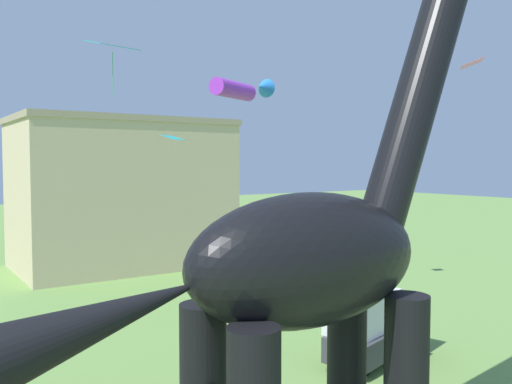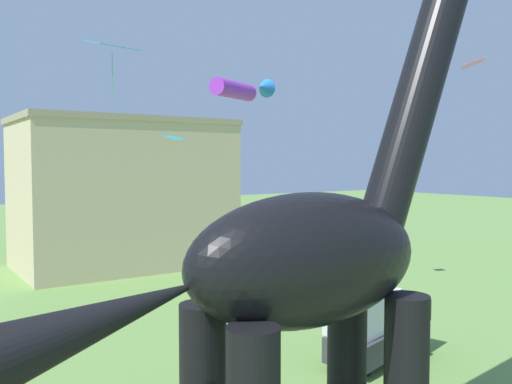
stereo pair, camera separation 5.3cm
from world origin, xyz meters
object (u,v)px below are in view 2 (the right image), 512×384
at_px(dinosaur_sculpture, 306,260).
at_px(kite_near_low, 174,138).
at_px(parked_box_truck, 374,324).
at_px(kite_near_high, 473,63).
at_px(kite_mid_center, 394,142).
at_px(kite_high_left, 112,46).
at_px(kite_apex, 240,89).

distance_m(dinosaur_sculpture, kite_near_low, 21.84).
relative_size(parked_box_truck, kite_near_high, 3.58).
height_order(kite_near_low, kite_near_high, kite_near_high).
xyz_separation_m(kite_near_low, kite_mid_center, (15.08, -4.72, -0.09)).
relative_size(kite_high_left, kite_near_high, 0.73).
bearing_deg(kite_high_left, kite_apex, 40.73).
distance_m(kite_near_low, kite_mid_center, 15.80).
relative_size(parked_box_truck, kite_mid_center, 5.24).
xyz_separation_m(parked_box_truck, kite_high_left, (-13.80, -5.34, 9.81)).
relative_size(dinosaur_sculpture, kite_mid_center, 15.51).
bearing_deg(parked_box_truck, dinosaur_sculpture, -161.49).
height_order(parked_box_truck, kite_high_left, kite_high_left).
xyz_separation_m(kite_near_low, kite_near_high, (7.65, -16.10, 3.05)).
bearing_deg(parked_box_truck, kite_near_low, 85.64).
bearing_deg(parked_box_truck, kite_near_high, -32.11).
xyz_separation_m(kite_mid_center, kite_apex, (-18.85, -9.08, 1.34)).
height_order(dinosaur_sculpture, kite_high_left, dinosaur_sculpture).
distance_m(dinosaur_sculpture, kite_apex, 8.95).
bearing_deg(parked_box_truck, kite_mid_center, 23.71).
bearing_deg(kite_apex, parked_box_truck, -7.33).
height_order(dinosaur_sculpture, kite_near_low, dinosaur_sculpture).
height_order(dinosaur_sculpture, kite_near_high, dinosaur_sculpture).
relative_size(kite_high_left, kite_apex, 0.49).
bearing_deg(dinosaur_sculpture, kite_near_low, 95.88).
bearing_deg(kite_near_low, kite_near_high, -64.60).
relative_size(dinosaur_sculpture, kite_apex, 7.19).
bearing_deg(kite_near_low, parked_box_truck, -79.03).
relative_size(kite_mid_center, kite_high_left, 0.94).
bearing_deg(kite_near_high, parked_box_truck, 163.22).
relative_size(kite_near_high, kite_apex, 0.68).
bearing_deg(dinosaur_sculpture, parked_box_truck, 56.00).
distance_m(kite_mid_center, kite_high_left, 30.20).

